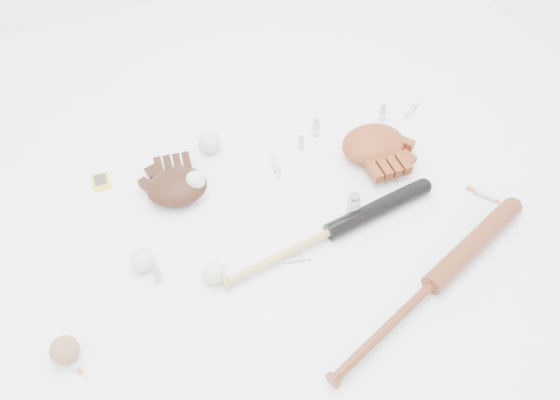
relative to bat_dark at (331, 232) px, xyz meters
name	(u,v)px	position (x,y,z in m)	size (l,w,h in m)	color
bat_dark	(331,232)	(0.00, 0.00, 0.00)	(0.80, 0.06, 0.06)	black
bat_wood	(432,284)	(0.18, -0.29, 0.00)	(0.91, 0.07, 0.07)	brown
glove_dark	(177,187)	(-0.39, 0.37, 0.01)	(0.24, 0.24, 0.09)	#331B0E
glove_tan	(373,144)	(0.31, 0.27, 0.02)	(0.27, 0.27, 0.10)	brown
trading_card	(101,182)	(-0.62, 0.53, -0.03)	(0.06, 0.08, 0.00)	gold
pedestal	(197,190)	(-0.33, 0.35, -0.01)	(0.06, 0.06, 0.04)	white
baseball_on_pedestal	(195,180)	(-0.33, 0.35, 0.04)	(0.07, 0.07, 0.07)	silver
baseball_left	(143,260)	(-0.57, 0.13, 0.01)	(0.08, 0.08, 0.08)	silver
baseball_upper	(209,142)	(-0.22, 0.53, 0.01)	(0.08, 0.08, 0.08)	silver
baseball_mid	(214,273)	(-0.39, 0.00, 0.01)	(0.07, 0.07, 0.07)	silver
baseball_aged	(65,350)	(-0.84, -0.06, 0.01)	(0.08, 0.08, 0.08)	#936946
syringe_0	(69,362)	(-0.84, -0.09, -0.02)	(0.16, 0.03, 0.02)	#ADBCC6
syringe_1	(292,260)	(-0.15, -0.03, -0.02)	(0.14, 0.02, 0.02)	#ADBCC6
syringe_2	(275,164)	(-0.03, 0.36, -0.02)	(0.15, 0.03, 0.02)	#ADBCC6
syringe_3	(486,195)	(0.56, -0.07, -0.02)	(0.16, 0.03, 0.02)	#ADBCC6
syringe_4	(410,111)	(0.56, 0.40, -0.02)	(0.14, 0.02, 0.02)	#ADBCC6
vial_0	(301,143)	(0.09, 0.40, 0.00)	(0.02, 0.02, 0.06)	#B5BFC7
vial_1	(383,113)	(0.44, 0.42, 0.00)	(0.03, 0.03, 0.07)	#B5BFC7
vial_2	(316,128)	(0.17, 0.44, 0.01)	(0.03, 0.03, 0.07)	#B5BFC7
vial_3	(353,206)	(0.11, 0.05, 0.02)	(0.04, 0.04, 0.11)	#B5BFC7
vial_4	(157,274)	(-0.55, 0.07, 0.00)	(0.03, 0.03, 0.06)	#B5BFC7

